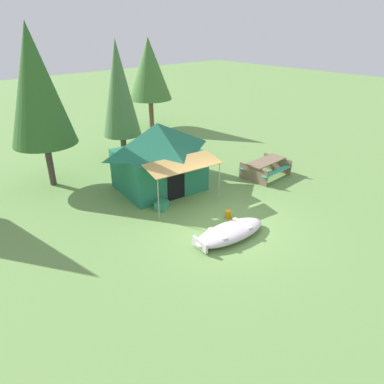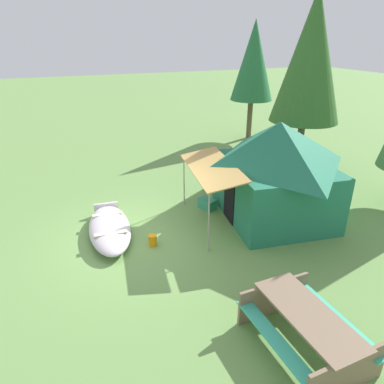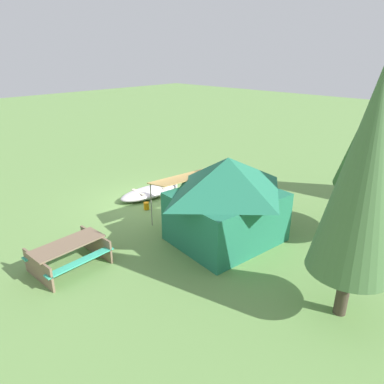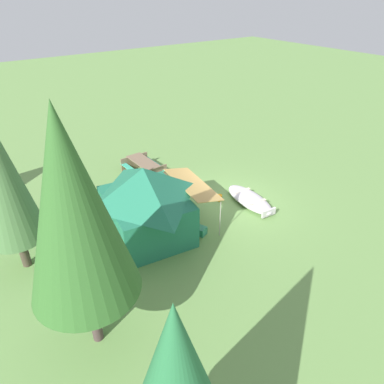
% 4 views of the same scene
% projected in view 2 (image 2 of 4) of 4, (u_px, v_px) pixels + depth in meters
% --- Properties ---
extents(ground_plane, '(80.00, 80.00, 0.00)m').
position_uv_depth(ground_plane, '(138.00, 239.00, 9.14)').
color(ground_plane, '#6A964D').
extents(beached_rowboat, '(2.73, 1.29, 0.39)m').
position_uv_depth(beached_rowboat, '(110.00, 228.00, 9.24)').
color(beached_rowboat, silver).
rests_on(beached_rowboat, ground_plane).
extents(canvas_cabin_tent, '(3.75, 4.22, 2.76)m').
position_uv_depth(canvas_cabin_tent, '(276.00, 169.00, 9.73)').
color(canvas_cabin_tent, '#217152').
rests_on(canvas_cabin_tent, ground_plane).
extents(picnic_table, '(2.03, 1.56, 0.76)m').
position_uv_depth(picnic_table, '(306.00, 326.00, 5.78)').
color(picnic_table, '#7D654E').
rests_on(picnic_table, ground_plane).
extents(cooler_box, '(0.61, 0.51, 0.31)m').
position_uv_depth(cooler_box, '(207.00, 204.00, 10.66)').
color(cooler_box, '#308866').
rests_on(cooler_box, ground_plane).
extents(fuel_can, '(0.24, 0.24, 0.28)m').
position_uv_depth(fuel_can, '(153.00, 240.00, 8.80)').
color(fuel_can, orange).
rests_on(fuel_can, ground_plane).
extents(pine_tree_back_left, '(2.01, 2.01, 5.48)m').
position_uv_depth(pine_tree_back_left, '(253.00, 61.00, 16.43)').
color(pine_tree_back_left, brown).
rests_on(pine_tree_back_left, ground_plane).
extents(pine_tree_far_center, '(2.55, 2.55, 6.38)m').
position_uv_depth(pine_tree_far_center, '(311.00, 57.00, 12.45)').
color(pine_tree_far_center, '#483736').
rests_on(pine_tree_far_center, ground_plane).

